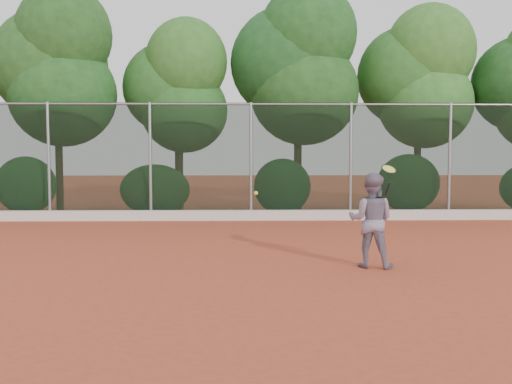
{
  "coord_description": "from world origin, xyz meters",
  "views": [
    {
      "loc": [
        -0.28,
        -10.06,
        2.02
      ],
      "look_at": [
        0.0,
        1.0,
        1.25
      ],
      "focal_mm": 40.0,
      "sensor_mm": 36.0,
      "label": 1
    }
  ],
  "objects": [
    {
      "name": "chainlink_fence",
      "position": [
        -0.0,
        7.0,
        1.86
      ],
      "size": [
        24.09,
        0.09,
        3.5
      ],
      "color": "black",
      "rests_on": "ground"
    },
    {
      "name": "tennis_racket",
      "position": [
        2.28,
        -0.21,
        1.69
      ],
      "size": [
        0.33,
        0.31,
        0.56
      ],
      "color": "black",
      "rests_on": "ground"
    },
    {
      "name": "ground",
      "position": [
        0.0,
        0.0,
        0.0
      ],
      "size": [
        80.0,
        80.0,
        0.0
      ],
      "primitive_type": "plane",
      "color": "#AD4228",
      "rests_on": "ground"
    },
    {
      "name": "concrete_curb",
      "position": [
        0.0,
        6.82,
        0.15
      ],
      "size": [
        24.0,
        0.2,
        0.3
      ],
      "primitive_type": "cube",
      "color": "beige",
      "rests_on": "ground"
    },
    {
      "name": "tennis_ball_in_flight",
      "position": [
        -0.02,
        0.29,
        1.28
      ],
      "size": [
        0.07,
        0.07,
        0.07
      ],
      "color": "#D3E834",
      "rests_on": "ground"
    },
    {
      "name": "tennis_player",
      "position": [
        1.99,
        -0.17,
        0.83
      ],
      "size": [
        0.97,
        0.86,
        1.66
      ],
      "primitive_type": "imported",
      "rotation": [
        0.0,
        0.0,
        2.81
      ],
      "color": "slate",
      "rests_on": "ground"
    },
    {
      "name": "foliage_backdrop",
      "position": [
        -0.55,
        8.98,
        4.4
      ],
      "size": [
        23.7,
        3.63,
        7.55
      ],
      "color": "#402718",
      "rests_on": "ground"
    }
  ]
}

